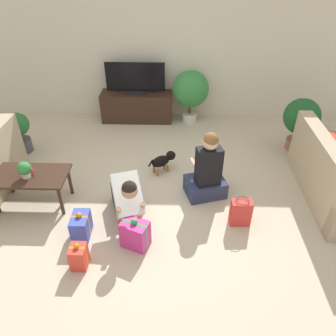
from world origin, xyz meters
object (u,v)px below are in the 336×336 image
at_px(tabletop_plant, 24,169).
at_px(tv, 135,80).
at_px(dog, 164,160).
at_px(tv_console, 137,107).
at_px(potted_plant_back_right, 191,90).
at_px(gift_box_b, 81,225).
at_px(potted_plant_corner_left, 19,130).
at_px(sofa_right, 336,177).
at_px(gift_box_c, 79,256).
at_px(gift_bag_a, 241,212).
at_px(person_sitting, 207,173).
at_px(coffee_table, 30,178).
at_px(gift_box_a, 135,234).
at_px(potted_plant_corner_right, 301,119).
at_px(person_kneeling, 127,197).
at_px(mug, 30,171).

bearing_deg(tabletop_plant, tv, 66.28).
relative_size(tv, dog, 2.61).
xyz_separation_m(tv_console, potted_plant_back_right, (1.02, -0.05, 0.37)).
bearing_deg(gift_box_b, dog, 55.19).
distance_m(potted_plant_corner_left, tabletop_plant, 1.52).
height_order(sofa_right, gift_box_c, sofa_right).
bearing_deg(tabletop_plant, gift_bag_a, -5.52).
bearing_deg(person_sitting, coffee_table, -10.72).
distance_m(coffee_table, gift_box_c, 1.35).
xyz_separation_m(tv_console, tv, (-0.00, 0.00, 0.53)).
distance_m(coffee_table, gift_box_b, 0.98).
bearing_deg(potted_plant_corner_left, person_sitting, -19.57).
distance_m(sofa_right, gift_box_a, 2.79).
xyz_separation_m(dog, gift_box_c, (-0.84, -1.79, -0.06)).
height_order(tv_console, potted_plant_back_right, potted_plant_back_right).
bearing_deg(gift_bag_a, potted_plant_back_right, 101.50).
xyz_separation_m(gift_box_b, gift_box_c, (0.09, -0.45, -0.01)).
xyz_separation_m(potted_plant_corner_right, tabletop_plant, (-3.90, -1.55, 0.03)).
height_order(potted_plant_corner_left, potted_plant_back_right, potted_plant_back_right).
height_order(tv_console, gift_bag_a, tv_console).
bearing_deg(potted_plant_corner_left, coffee_table, -62.17).
distance_m(person_sitting, gift_bag_a, 0.70).
height_order(tv_console, gift_box_c, tv_console).
relative_size(tv_console, person_sitting, 1.33).
bearing_deg(person_kneeling, potted_plant_corner_right, 15.16).
height_order(person_sitting, gift_box_b, person_sitting).
relative_size(person_sitting, gift_box_b, 2.84).
bearing_deg(gift_box_b, mug, 142.47).
relative_size(coffee_table, gift_box_b, 2.74).
bearing_deg(gift_box_b, tv, 83.49).
relative_size(sofa_right, tabletop_plant, 7.89).
xyz_separation_m(potted_plant_corner_right, dog, (-2.20, -0.72, -0.36)).
distance_m(mug, tabletop_plant, 0.10).
height_order(potted_plant_corner_right, tabletop_plant, potted_plant_corner_right).
distance_m(coffee_table, person_kneeling, 1.30).
xyz_separation_m(tv_console, tabletop_plant, (-1.12, -2.55, 0.31)).
bearing_deg(dog, person_kneeling, 123.35).
relative_size(potted_plant_back_right, gift_box_b, 2.84).
bearing_deg(potted_plant_back_right, potted_plant_corner_left, -157.67).
xyz_separation_m(sofa_right, gift_box_c, (-3.19, -1.29, -0.17)).
xyz_separation_m(gift_bag_a, tabletop_plant, (-2.70, 0.26, 0.41)).
height_order(gift_box_a, tabletop_plant, tabletop_plant).
bearing_deg(potted_plant_back_right, sofa_right, -48.71).
bearing_deg(potted_plant_back_right, gift_bag_a, -78.50).
relative_size(coffee_table, dog, 2.32).
xyz_separation_m(coffee_table, mug, (0.01, 0.01, 0.10)).
bearing_deg(sofa_right, coffee_table, 93.82).
relative_size(gift_box_c, gift_bag_a, 0.90).
height_order(gift_bag_a, mug, mug).
height_order(potted_plant_corner_left, gift_box_c, potted_plant_corner_left).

